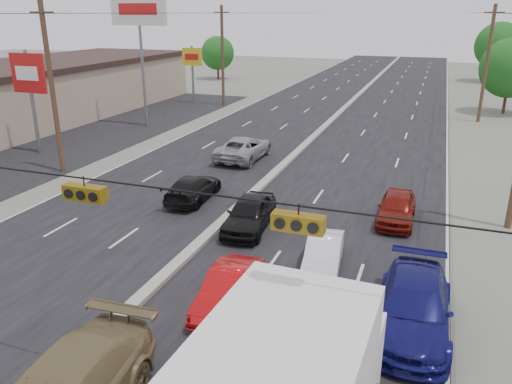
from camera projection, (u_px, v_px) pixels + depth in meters
ground at (63, 374)px, 13.63m from camera, size 200.00×200.00×0.00m
road_surface at (317, 135)px, 40.17m from camera, size 20.00×160.00×0.02m
center_median at (317, 134)px, 40.14m from camera, size 0.50×160.00×0.20m
strip_mall at (12, 98)px, 43.28m from camera, size 12.00×42.00×4.60m
parking_lot at (102, 132)px, 41.18m from camera, size 10.00×42.00×0.02m
utility_pole_left_b at (52, 88)px, 29.16m from camera, size 1.60×0.30×10.00m
utility_pole_left_c at (223, 56)px, 51.28m from camera, size 1.60×0.30×10.00m
utility_pole_right_c at (487, 64)px, 43.29m from camera, size 1.60×0.30×10.00m
traffic_signals at (81, 191)px, 11.32m from camera, size 25.00×0.30×0.54m
pole_sign_mid at (29, 79)px, 33.25m from camera, size 2.60×0.25×7.00m
pole_sign_billboard at (139, 18)px, 40.02m from camera, size 5.00×0.25×11.00m
pole_sign_far at (192, 62)px, 52.63m from camera, size 2.20×0.25×6.00m
tree_left_far at (218, 53)px, 72.48m from camera, size 4.80×4.80×6.12m
tree_right_mid at (510, 68)px, 47.17m from camera, size 5.60×5.60×7.14m
tree_right_far at (499, 46)px, 68.76m from camera, size 6.40×6.40×8.16m
red_sedan at (229, 289)px, 16.54m from camera, size 1.59×4.02×1.30m
queue_car_a at (249, 214)px, 22.49m from camera, size 2.09×4.49×1.49m
queue_car_b at (323, 255)px, 19.00m from camera, size 1.71×3.85×1.23m
queue_car_d at (414, 307)px, 15.31m from camera, size 2.27×5.43×1.57m
queue_car_e at (397, 208)px, 23.30m from camera, size 1.65×4.07×1.39m
oncoming_near at (193, 188)px, 26.07m from camera, size 2.01×4.50×1.28m
oncoming_far at (244, 148)px, 33.32m from camera, size 2.61×5.50×1.52m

